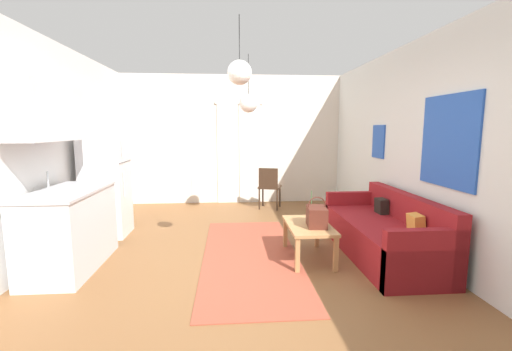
{
  "coord_description": "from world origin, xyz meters",
  "views": [
    {
      "loc": [
        -0.07,
        -3.41,
        1.61
      ],
      "look_at": [
        0.29,
        1.14,
        0.97
      ],
      "focal_mm": 23.61,
      "sensor_mm": 36.0,
      "label": 1
    }
  ],
  "objects_px": {
    "refrigerator": "(106,179)",
    "bamboo_vase": "(311,215)",
    "couch": "(386,235)",
    "accent_chair": "(269,185)",
    "pendant_lamp_far": "(248,103)",
    "coffee_table": "(309,229)",
    "handbag": "(317,216)",
    "pendant_lamp_near": "(240,73)"
  },
  "relations": [
    {
      "from": "bamboo_vase",
      "to": "pendant_lamp_near",
      "type": "height_order",
      "value": "pendant_lamp_near"
    },
    {
      "from": "bamboo_vase",
      "to": "handbag",
      "type": "xyz_separation_m",
      "value": [
        0.02,
        -0.18,
        0.03
      ]
    },
    {
      "from": "refrigerator",
      "to": "bamboo_vase",
      "type": "bearing_deg",
      "value": -20.48
    },
    {
      "from": "accent_chair",
      "to": "pendant_lamp_far",
      "type": "xyz_separation_m",
      "value": [
        -0.49,
        -1.29,
        1.51
      ]
    },
    {
      "from": "coffee_table",
      "to": "pendant_lamp_far",
      "type": "bearing_deg",
      "value": 116.33
    },
    {
      "from": "handbag",
      "to": "accent_chair",
      "type": "bearing_deg",
      "value": 95.27
    },
    {
      "from": "couch",
      "to": "handbag",
      "type": "height_order",
      "value": "handbag"
    },
    {
      "from": "coffee_table",
      "to": "accent_chair",
      "type": "xyz_separation_m",
      "value": [
        -0.18,
        2.64,
        0.1
      ]
    },
    {
      "from": "couch",
      "to": "refrigerator",
      "type": "relative_size",
      "value": 1.18
    },
    {
      "from": "coffee_table",
      "to": "pendant_lamp_far",
      "type": "height_order",
      "value": "pendant_lamp_far"
    },
    {
      "from": "couch",
      "to": "accent_chair",
      "type": "relative_size",
      "value": 2.44
    },
    {
      "from": "bamboo_vase",
      "to": "pendant_lamp_near",
      "type": "distance_m",
      "value": 1.94
    },
    {
      "from": "couch",
      "to": "pendant_lamp_near",
      "type": "xyz_separation_m",
      "value": [
        -1.85,
        -0.44,
        1.89
      ]
    },
    {
      "from": "accent_chair",
      "to": "pendant_lamp_far",
      "type": "relative_size",
      "value": 0.95
    },
    {
      "from": "pendant_lamp_far",
      "to": "bamboo_vase",
      "type": "bearing_deg",
      "value": -60.17
    },
    {
      "from": "accent_chair",
      "to": "pendant_lamp_far",
      "type": "distance_m",
      "value": 2.05
    },
    {
      "from": "bamboo_vase",
      "to": "pendant_lamp_near",
      "type": "xyz_separation_m",
      "value": [
        -0.9,
        -0.53,
        1.64
      ]
    },
    {
      "from": "coffee_table",
      "to": "pendant_lamp_near",
      "type": "height_order",
      "value": "pendant_lamp_near"
    },
    {
      "from": "bamboo_vase",
      "to": "pendant_lamp_far",
      "type": "height_order",
      "value": "pendant_lamp_far"
    },
    {
      "from": "refrigerator",
      "to": "handbag",
      "type": "bearing_deg",
      "value": -23.49
    },
    {
      "from": "refrigerator",
      "to": "accent_chair",
      "type": "xyz_separation_m",
      "value": [
        2.63,
        1.47,
        -0.39
      ]
    },
    {
      "from": "pendant_lamp_near",
      "to": "pendant_lamp_far",
      "type": "bearing_deg",
      "value": 83.91
    },
    {
      "from": "pendant_lamp_far",
      "to": "handbag",
      "type": "bearing_deg",
      "value": -62.78
    },
    {
      "from": "coffee_table",
      "to": "handbag",
      "type": "height_order",
      "value": "handbag"
    },
    {
      "from": "bamboo_vase",
      "to": "couch",
      "type": "bearing_deg",
      "value": -5.18
    },
    {
      "from": "pendant_lamp_near",
      "to": "accent_chair",
      "type": "bearing_deg",
      "value": 77.61
    },
    {
      "from": "coffee_table",
      "to": "handbag",
      "type": "xyz_separation_m",
      "value": [
        0.07,
        -0.09,
        0.18
      ]
    },
    {
      "from": "pendant_lamp_near",
      "to": "handbag",
      "type": "bearing_deg",
      "value": 20.35
    },
    {
      "from": "bamboo_vase",
      "to": "accent_chair",
      "type": "relative_size",
      "value": 0.48
    },
    {
      "from": "couch",
      "to": "handbag",
      "type": "xyz_separation_m",
      "value": [
        -0.93,
        -0.1,
        0.29
      ]
    },
    {
      "from": "refrigerator",
      "to": "accent_chair",
      "type": "distance_m",
      "value": 3.04
    },
    {
      "from": "pendant_lamp_far",
      "to": "couch",
      "type": "bearing_deg",
      "value": -38.74
    },
    {
      "from": "accent_chair",
      "to": "coffee_table",
      "type": "bearing_deg",
      "value": 111.41
    },
    {
      "from": "refrigerator",
      "to": "pendant_lamp_near",
      "type": "bearing_deg",
      "value": -39.21
    },
    {
      "from": "handbag",
      "to": "accent_chair",
      "type": "distance_m",
      "value": 2.74
    },
    {
      "from": "coffee_table",
      "to": "refrigerator",
      "type": "relative_size",
      "value": 0.52
    },
    {
      "from": "couch",
      "to": "coffee_table",
      "type": "bearing_deg",
      "value": -179.58
    },
    {
      "from": "bamboo_vase",
      "to": "accent_chair",
      "type": "xyz_separation_m",
      "value": [
        -0.23,
        2.54,
        -0.05
      ]
    },
    {
      "from": "handbag",
      "to": "refrigerator",
      "type": "relative_size",
      "value": 0.21
    },
    {
      "from": "coffee_table",
      "to": "handbag",
      "type": "distance_m",
      "value": 0.22
    },
    {
      "from": "couch",
      "to": "handbag",
      "type": "distance_m",
      "value": 0.97
    },
    {
      "from": "coffee_table",
      "to": "refrigerator",
      "type": "distance_m",
      "value": 3.08
    }
  ]
}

